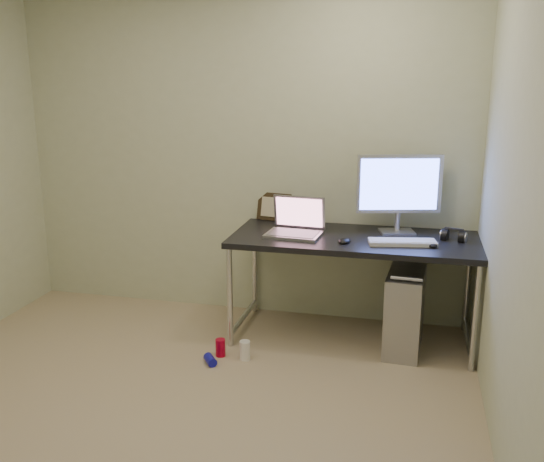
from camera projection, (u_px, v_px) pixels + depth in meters
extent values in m
plane|color=tan|center=(154.00, 426.00, 3.26)|extent=(3.50, 3.50, 0.00)
cube|color=beige|center=(242.00, 154.00, 4.60)|extent=(3.50, 0.02, 2.50)
cube|color=beige|center=(524.00, 218.00, 2.56)|extent=(0.02, 3.50, 2.50)
cube|color=black|center=(354.00, 240.00, 4.18)|extent=(1.68, 0.74, 0.04)
cylinder|color=silver|center=(230.00, 298.00, 4.14)|extent=(0.04, 0.04, 0.71)
cylinder|color=silver|center=(255.00, 269.00, 4.76)|extent=(0.04, 0.04, 0.71)
cylinder|color=silver|center=(475.00, 319.00, 3.78)|extent=(0.04, 0.04, 0.71)
cylinder|color=silver|center=(468.00, 284.00, 4.40)|extent=(0.04, 0.04, 0.71)
cylinder|color=silver|center=(244.00, 317.00, 4.52)|extent=(0.04, 0.66, 0.04)
cylinder|color=silver|center=(468.00, 338.00, 4.16)|extent=(0.04, 0.66, 0.04)
cube|color=#A4A5A9|center=(405.00, 310.00, 4.13)|extent=(0.27, 0.55, 0.56)
cylinder|color=#B7B6BE|center=(407.00, 279.00, 3.84)|extent=(0.20, 0.04, 0.03)
cylinder|color=#B7B6BE|center=(408.00, 258.00, 4.26)|extent=(0.20, 0.04, 0.03)
cylinder|color=black|center=(400.00, 274.00, 4.49)|extent=(0.01, 0.16, 0.69)
cylinder|color=black|center=(412.00, 278.00, 4.45)|extent=(0.02, 0.11, 0.71)
cylinder|color=#B80425|center=(220.00, 348.00, 4.06)|extent=(0.09, 0.09, 0.12)
cylinder|color=white|center=(245.00, 350.00, 4.01)|extent=(0.09, 0.09, 0.13)
cylinder|color=#1515B6|center=(210.00, 360.00, 3.95)|extent=(0.11, 0.12, 0.06)
cube|color=#B7B6BE|center=(294.00, 235.00, 4.19)|extent=(0.39, 0.29, 0.02)
cube|color=gray|center=(294.00, 233.00, 4.19)|extent=(0.34, 0.24, 0.00)
cube|color=#93929A|center=(299.00, 212.00, 4.30)|extent=(0.37, 0.08, 0.24)
cube|color=#7C4956|center=(299.00, 212.00, 4.29)|extent=(0.34, 0.07, 0.21)
cube|color=#B7B6BE|center=(397.00, 232.00, 4.27)|extent=(0.27, 0.23, 0.02)
cylinder|color=#B7B6BE|center=(397.00, 221.00, 4.27)|extent=(0.04, 0.04, 0.13)
cube|color=#B7B6BE|center=(399.00, 184.00, 4.20)|extent=(0.58, 0.19, 0.41)
cube|color=#4963EF|center=(399.00, 184.00, 4.17)|extent=(0.52, 0.14, 0.35)
cube|color=silver|center=(402.00, 242.00, 3.99)|extent=(0.46, 0.22, 0.03)
ellipsoid|color=black|center=(433.00, 244.00, 3.93)|extent=(0.07, 0.11, 0.03)
ellipsoid|color=black|center=(344.00, 240.00, 4.02)|extent=(0.10, 0.13, 0.04)
cylinder|color=black|center=(445.00, 236.00, 4.09)|extent=(0.06, 0.10, 0.10)
cylinder|color=black|center=(463.00, 237.00, 4.06)|extent=(0.06, 0.10, 0.10)
cube|color=black|center=(454.00, 229.00, 4.06)|extent=(0.13, 0.05, 0.01)
cube|color=black|center=(274.00, 207.00, 4.61)|extent=(0.27, 0.12, 0.21)
cylinder|color=silver|center=(299.00, 217.00, 4.55)|extent=(0.01, 0.01, 0.09)
cylinder|color=silver|center=(299.00, 210.00, 4.54)|extent=(0.05, 0.04, 0.04)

